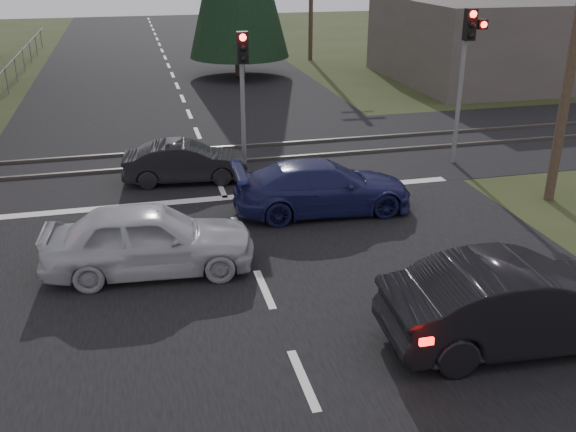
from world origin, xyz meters
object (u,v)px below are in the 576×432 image
object	(u,v)px
traffic_signal_center	(243,77)
dark_car_far	(186,162)
traffic_signal_right	(467,57)
dark_hatchback	(521,304)
silver_car	(149,239)
blue_sedan	(323,187)

from	to	relation	value
traffic_signal_center	dark_car_far	size ratio (longest dim) A/B	1.15
traffic_signal_right	traffic_signal_center	xyz separation A→B (m)	(-6.55, 1.20, -0.51)
dark_hatchback	dark_car_far	world-z (taller)	dark_hatchback
dark_car_far	traffic_signal_center	bearing A→B (deg)	-59.85
dark_hatchback	silver_car	bearing A→B (deg)	57.97
traffic_signal_right	dark_hatchback	xyz separation A→B (m)	(-3.72, -9.34, -2.54)
traffic_signal_center	dark_hatchback	world-z (taller)	traffic_signal_center
traffic_signal_center	blue_sedan	bearing A→B (deg)	-72.01
traffic_signal_right	blue_sedan	size ratio (longest dim) A/B	1.03
traffic_signal_center	silver_car	xyz separation A→B (m)	(-3.15, -6.32, -2.07)
dark_car_far	blue_sedan	bearing A→B (deg)	-129.01
dark_hatchback	blue_sedan	distance (m)	6.72
traffic_signal_center	silver_car	world-z (taller)	traffic_signal_center
traffic_signal_center	dark_hatchback	xyz separation A→B (m)	(2.83, -10.55, -2.03)
silver_car	dark_car_far	size ratio (longest dim) A/B	1.22
traffic_signal_right	blue_sedan	world-z (taller)	traffic_signal_right
traffic_signal_right	silver_car	world-z (taller)	traffic_signal_right
traffic_signal_right	dark_car_far	world-z (taller)	traffic_signal_right
traffic_signal_right	dark_car_far	xyz separation A→B (m)	(-8.44, 0.33, -2.73)
silver_car	dark_car_far	distance (m)	5.60
traffic_signal_center	dark_hatchback	size ratio (longest dim) A/B	0.87
dark_hatchback	silver_car	distance (m)	7.32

